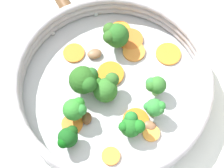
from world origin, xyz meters
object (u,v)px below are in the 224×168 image
Objects in this scene: broccoli_floret_4 at (104,88)px; carrot_slice_0 at (72,124)px; broccoli_floret_3 at (75,109)px; carrot_slice_8 at (111,74)px; carrot_slice_1 at (131,39)px; broccoli_floret_2 at (70,139)px; carrot_slice_2 at (111,156)px; skillet at (112,89)px; mushroom_piece_2 at (95,54)px; carrot_slice_9 at (120,31)px; broccoli_floret_7 at (155,108)px; carrot_slice_3 at (168,54)px; mushroom_piece_0 at (150,125)px; mushroom_piece_1 at (89,120)px; carrot_slice_5 at (134,52)px; broccoli_floret_5 at (85,80)px; broccoli_floret_1 at (132,125)px; carrot_slice_6 at (151,133)px; carrot_slice_4 at (74,53)px; carrot_slice_7 at (136,121)px; broccoli_floret_6 at (115,35)px; broccoli_floret_0 at (155,85)px.

carrot_slice_0 is at bearing -98.84° from broccoli_floret_4.
carrot_slice_8 is at bearing 89.43° from broccoli_floret_3.
broccoli_floret_2 is (0.03, -0.22, 0.02)m from carrot_slice_1.
carrot_slice_2 is 0.61× the size of broccoli_floret_3.
carrot_slice_1 reaches higher than skillet.
skillet is 0.07m from mushroom_piece_2.
mushroom_piece_2 is at bearing -96.33° from carrot_slice_9.
carrot_slice_9 is 0.18m from broccoli_floret_7.
broccoli_floret_2 is 0.17m from mushroom_piece_2.
carrot_slice_3 is 1.13× the size of carrot_slice_9.
mushroom_piece_0 is (0.01, -0.02, -0.02)m from broccoli_floret_7.
broccoli_floret_4 is at bearing 98.13° from mushroom_piece_1.
carrot_slice_5 is 1.00× the size of carrot_slice_9.
carrot_slice_9 is 0.14m from broccoli_floret_5.
mushroom_piece_0 is at bearing 49.45° from broccoli_floret_1.
broccoli_floret_3 reaches higher than carrot_slice_2.
carrot_slice_6 is 0.04m from broccoli_floret_7.
broccoli_floret_2 is (-0.07, -0.02, 0.02)m from carrot_slice_2.
broccoli_floret_1 and broccoli_floret_7 have the same top height.
broccoli_floret_2 reaches higher than mushroom_piece_2.
carrot_slice_6 is (0.03, 0.07, 0.00)m from carrot_slice_2.
carrot_slice_1 is at bearing 100.75° from mushroom_piece_1.
carrot_slice_4 is 1.78× the size of mushroom_piece_1.
skillet is at bearing 91.59° from broccoli_floret_2.
skillet is 0.12m from carrot_slice_2.
carrot_slice_4 is 0.10m from carrot_slice_9.
carrot_slice_0 and carrot_slice_7 have the same top height.
mushroom_piece_1 is at bearing -86.42° from skillet.
carrot_slice_8 reaches higher than carrot_slice_3.
broccoli_floret_4 is 0.06m from mushroom_piece_1.
mushroom_piece_1 is at bearing -71.14° from broccoli_floret_6.
carrot_slice_0 is at bearing 175.30° from carrot_slice_2.
broccoli_floret_1 is (-0.03, -0.02, 0.02)m from carrot_slice_6.
carrot_slice_2 and carrot_slice_9 have the same top height.
broccoli_floret_0 is at bearing 6.91° from carrot_slice_4.
carrot_slice_1 is (-0.01, 0.19, 0.00)m from carrot_slice_0.
carrot_slice_2 is 0.13m from broccoli_floret_5.
carrot_slice_8 is (0.08, 0.00, 0.00)m from carrot_slice_4.
mushroom_piece_2 is (-0.15, 0.03, -0.02)m from broccoli_floret_7.
carrot_slice_2 is at bearing -34.72° from broccoli_floret_5.
carrot_slice_7 is (0.16, -0.04, -0.00)m from carrot_slice_4.
carrot_slice_2 is 0.09m from broccoli_floret_3.
carrot_slice_3 is 2.16× the size of mushroom_piece_0.
carrot_slice_0 is 0.92× the size of carrot_slice_4.
broccoli_floret_7 reaches higher than carrot_slice_3.
carrot_slice_6 is (0.10, -0.03, 0.01)m from skillet.
carrot_slice_2 is at bearing -54.32° from carrot_slice_8.
broccoli_floret_6 is at bearing 138.34° from carrot_slice_7.
carrot_slice_3 is 1.59× the size of carrot_slice_6.
carrot_slice_2 is at bearing -106.24° from mushroom_piece_0.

